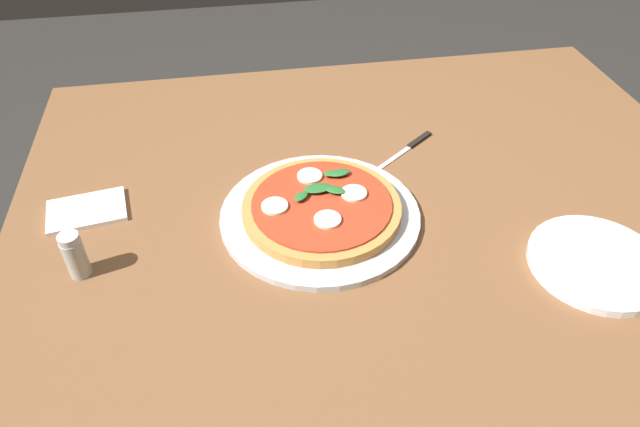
# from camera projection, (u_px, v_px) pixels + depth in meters

# --- Properties ---
(ground_plane) EXTENTS (6.00, 6.00, 0.00)m
(ground_plane) POSITION_uv_depth(u_px,v_px,m) (362.00, 425.00, 1.52)
(ground_plane) COLOR #2D2B28
(dining_table) EXTENTS (1.29, 1.04, 0.77)m
(dining_table) POSITION_uv_depth(u_px,v_px,m) (378.00, 241.00, 1.09)
(dining_table) COLOR brown
(dining_table) RESTS_ON ground_plane
(serving_tray) EXTENTS (0.34, 0.34, 0.01)m
(serving_tray) POSITION_uv_depth(u_px,v_px,m) (320.00, 215.00, 0.98)
(serving_tray) COLOR silver
(serving_tray) RESTS_ON dining_table
(pizza) EXTENTS (0.27, 0.27, 0.03)m
(pizza) POSITION_uv_depth(u_px,v_px,m) (322.00, 207.00, 0.97)
(pizza) COLOR #C6843F
(pizza) RESTS_ON serving_tray
(plate_white) EXTENTS (0.21, 0.21, 0.01)m
(plate_white) POSITION_uv_depth(u_px,v_px,m) (597.00, 263.00, 0.89)
(plate_white) COLOR white
(plate_white) RESTS_ON dining_table
(napkin) EXTENTS (0.14, 0.11, 0.01)m
(napkin) POSITION_uv_depth(u_px,v_px,m) (87.00, 211.00, 0.99)
(napkin) COLOR white
(napkin) RESTS_ON dining_table
(knife) EXTENTS (0.15, 0.11, 0.01)m
(knife) POSITION_uv_depth(u_px,v_px,m) (410.00, 146.00, 1.14)
(knife) COLOR black
(knife) RESTS_ON dining_table
(pepper_shaker) EXTENTS (0.03, 0.03, 0.08)m
(pepper_shaker) POSITION_uv_depth(u_px,v_px,m) (75.00, 255.00, 0.86)
(pepper_shaker) COLOR #B2B7AD
(pepper_shaker) RESTS_ON dining_table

